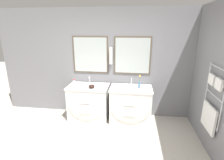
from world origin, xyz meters
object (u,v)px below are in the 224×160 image
at_px(vanity_left, 88,102).
at_px(amenity_bowl, 92,86).
at_px(flower_vase, 139,83).
at_px(vanity_right, 130,105).
at_px(toiletry_bottle, 74,83).

distance_m(vanity_left, amenity_bowl, 0.48).
relative_size(vanity_left, flower_vase, 3.15).
bearing_deg(vanity_left, amenity_bowl, -43.00).
bearing_deg(vanity_right, amenity_bowl, -172.85).
xyz_separation_m(vanity_left, amenity_bowl, (0.12, -0.11, 0.45)).
relative_size(vanity_left, toiletry_bottle, 5.35).
xyz_separation_m(toiletry_bottle, flower_vase, (1.50, 0.11, 0.03)).
bearing_deg(amenity_bowl, vanity_left, 137.00).
distance_m(vanity_right, toiletry_bottle, 1.40).
xyz_separation_m(vanity_right, amenity_bowl, (-0.89, -0.11, 0.45)).
bearing_deg(flower_vase, vanity_left, -177.46).
xyz_separation_m(vanity_left, vanity_right, (1.01, 0.00, 0.00)).
distance_m(toiletry_bottle, amenity_bowl, 0.43).
distance_m(toiletry_bottle, flower_vase, 1.50).
distance_m(vanity_left, flower_vase, 1.31).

